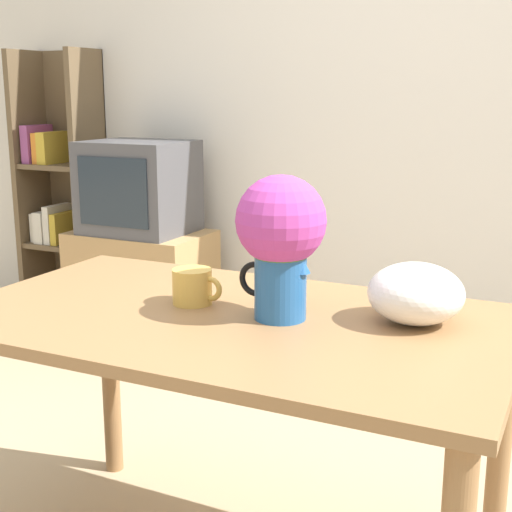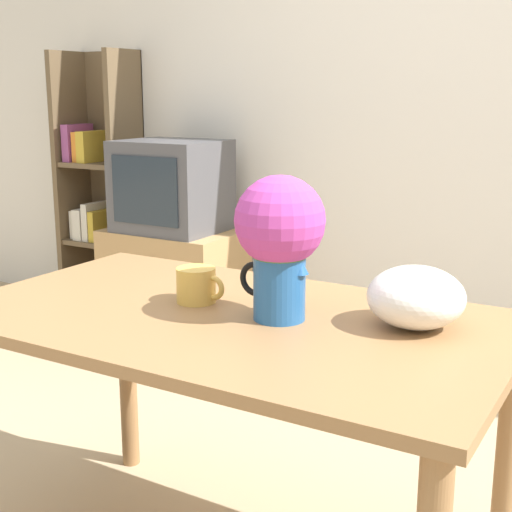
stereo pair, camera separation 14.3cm
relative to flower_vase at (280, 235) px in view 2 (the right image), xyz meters
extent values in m
cube|color=silver|center=(-0.05, 1.82, 0.34)|extent=(8.00, 0.05, 2.60)
cube|color=olive|center=(-0.13, -0.03, -0.22)|extent=(1.39, 0.80, 0.03)
cylinder|color=olive|center=(-0.76, 0.31, -0.60)|extent=(0.06, 0.06, 0.72)
cylinder|color=olive|center=(0.50, 0.31, -0.60)|extent=(0.06, 0.06, 0.72)
cylinder|color=#235B9E|center=(0.00, 0.00, -0.12)|extent=(0.13, 0.13, 0.17)
cone|color=#235B9E|center=(0.05, 0.00, -0.07)|extent=(0.04, 0.04, 0.04)
torus|color=black|center=(-0.07, 0.00, -0.12)|extent=(0.09, 0.02, 0.09)
sphere|color=#3D7033|center=(0.00, 0.00, 0.00)|extent=(0.16, 0.16, 0.16)
sphere|color=#B23D99|center=(0.00, 0.00, 0.03)|extent=(0.22, 0.22, 0.22)
cylinder|color=gold|center=(-0.26, 0.02, -0.16)|extent=(0.10, 0.10, 0.09)
torus|color=gold|center=(-0.20, 0.02, -0.16)|extent=(0.07, 0.01, 0.07)
ellipsoid|color=white|center=(0.30, 0.11, -0.13)|extent=(0.23, 0.23, 0.15)
cube|color=tan|center=(-1.40, 1.44, -0.66)|extent=(0.68, 0.45, 0.60)
cube|color=#4C4C51|center=(-1.40, 1.44, -0.13)|extent=(0.50, 0.43, 0.46)
cube|color=#232D38|center=(-1.40, 1.22, -0.13)|extent=(0.39, 0.01, 0.33)
cube|color=brown|center=(-2.30, 1.65, -0.20)|extent=(0.04, 0.29, 1.52)
cube|color=brown|center=(-1.88, 1.65, -0.20)|extent=(0.04, 0.29, 1.52)
cube|color=brown|center=(-2.09, 1.79, -0.20)|extent=(0.46, 0.01, 1.52)
cube|color=brown|center=(-2.09, 1.65, -0.53)|extent=(0.39, 0.27, 0.03)
cube|color=silver|center=(-2.24, 1.64, -0.44)|extent=(0.04, 0.16, 0.17)
cube|color=silver|center=(-2.18, 1.64, -0.43)|extent=(0.06, 0.22, 0.18)
cube|color=silver|center=(-2.12, 1.64, -0.41)|extent=(0.04, 0.21, 0.22)
cube|color=gold|center=(-2.07, 1.64, -0.43)|extent=(0.04, 0.21, 0.18)
cube|color=brown|center=(-2.09, 1.65, -0.08)|extent=(0.39, 0.27, 0.03)
cube|color=#934784|center=(-2.23, 1.64, 0.04)|extent=(0.05, 0.21, 0.21)
cube|color=orange|center=(-2.17, 1.64, 0.02)|extent=(0.04, 0.19, 0.17)
cube|color=gold|center=(-2.12, 1.64, 0.03)|extent=(0.06, 0.22, 0.18)
camera|label=1|loc=(0.66, -1.52, 0.33)|focal=50.00mm
camera|label=2|loc=(0.79, -1.46, 0.33)|focal=50.00mm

